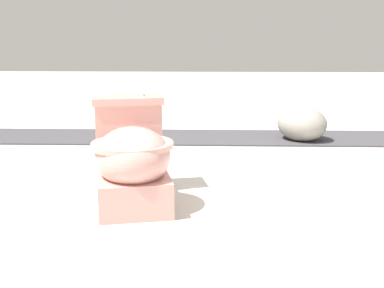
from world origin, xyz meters
The scene contains 4 objects.
ground_plane centered at (0.00, 0.00, 0.00)m, with size 14.00×14.00×0.00m, color beige.
gravel_strip centered at (-1.27, 0.50, 0.01)m, with size 0.56×8.00×0.01m, color #423F44.
toilet centered at (0.26, -0.17, 0.22)m, with size 0.69×0.49×0.52m.
boulder_near centered at (-1.19, 0.91, 0.13)m, with size 0.39×0.31×0.27m, color gray.
Camera 1 is at (2.80, 0.20, 0.88)m, focal length 50.00 mm.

